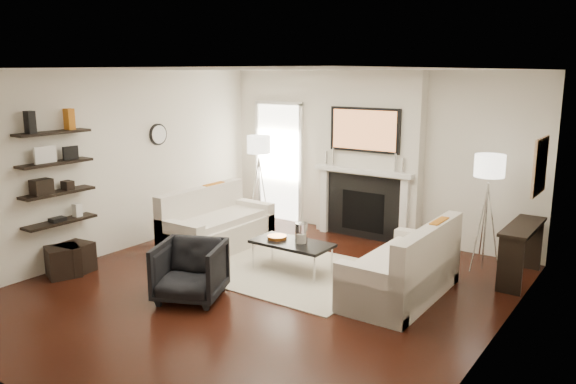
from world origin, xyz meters
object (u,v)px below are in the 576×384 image
Objects in this scene: loveseat_left_base at (218,235)px; lamp_right_shade at (490,166)px; armchair at (190,268)px; lamp_left_shade at (259,144)px; coffee_table at (292,243)px; loveseat_right_base at (400,280)px; ottoman_near at (75,258)px.

lamp_right_shade is (3.62, 1.40, 1.24)m from loveseat_left_base.
lamp_right_shade is at bearing 21.11° from loveseat_left_base.
armchair is 3.51m from lamp_left_shade.
coffee_table is at bearing -7.27° from loveseat_left_base.
armchair is 1.94× the size of lamp_right_shade.
coffee_table is at bearing -178.47° from loveseat_right_base.
lamp_left_shade reaches higher than ottoman_near.
loveseat_left_base is at bearing 177.19° from loveseat_right_base.
lamp_right_shade reaches higher than coffee_table.
loveseat_left_base is 3.08m from loveseat_right_base.
lamp_left_shade is 3.58m from ottoman_near.
loveseat_left_base is 2.09m from ottoman_near.
lamp_left_shade is at bearing 101.37° from loveseat_left_base.
coffee_table is (-1.57, -0.04, 0.19)m from loveseat_right_base.
coffee_table is at bearing -142.94° from lamp_right_shade.
loveseat_left_base is at bearing 98.37° from armchair.
loveseat_left_base is 1.00× the size of loveseat_right_base.
loveseat_left_base is at bearing 64.46° from ottoman_near.
coffee_table is (1.51, -0.19, 0.19)m from loveseat_left_base.
armchair is 1.94× the size of ottoman_near.
armchair is at bearing -107.38° from coffee_table.
lamp_right_shade reaches higher than loveseat_right_base.
armchair is 1.98m from ottoman_near.
loveseat_left_base is 4.07m from lamp_right_shade.
armchair is at bearing -143.21° from loveseat_right_base.
ottoman_near is (-3.98, -1.74, -0.01)m from loveseat_right_base.
loveseat_right_base is at bearing 12.92° from armchair.
lamp_right_shade reaches higher than armchair.
loveseat_left_base is 1.98m from armchair.
loveseat_right_base is 4.34m from ottoman_near.
loveseat_right_base reaches higher than ottoman_near.
lamp_left_shade is 3.90m from lamp_right_shade.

